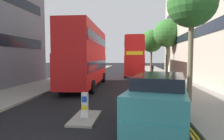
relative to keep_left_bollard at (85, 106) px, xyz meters
The scene contains 14 objects.
sidewalk_right 13.09m from the keep_left_bollard, 60.19° to the left, with size 4.00×80.00×0.14m, color gray.
sidewalk_left 13.09m from the keep_left_bollard, 119.81° to the left, with size 4.00×80.00×0.14m, color gray.
kerb_line_outer 10.35m from the keep_left_bollard, 64.79° to the left, with size 0.10×56.00×0.01m, color yellow.
kerb_line_inner 10.28m from the keep_left_bollard, 65.59° to the left, with size 0.10×56.00×0.01m, color yellow.
traffic_island 0.56m from the keep_left_bollard, 90.00° to the left, with size 1.10×2.20×0.10m, color gray.
keep_left_bollard is the anchor object (origin of this frame).
double_decker_bus_away 9.91m from the keep_left_bollard, 104.02° to the left, with size 3.04×10.88×5.64m.
double_decker_bus_oncoming 20.52m from the keep_left_bollard, 83.10° to the left, with size 3.06×10.88×5.64m.
taxi_minivan 3.31m from the keep_left_bollard, 17.79° to the right, with size 2.87×5.10×2.12m.
pedestrian_far 21.31m from the keep_left_bollard, 76.40° to the left, with size 0.34×0.22×1.62m.
street_tree_near 28.63m from the keep_left_bollard, 78.88° to the left, with size 4.15×4.15×7.74m.
street_tree_mid 24.50m from the keep_left_bollard, 71.83° to the left, with size 4.35×4.35×8.62m.
street_tree_far 8.33m from the keep_left_bollard, 31.88° to the left, with size 2.83×2.83×7.21m.
townhouse_terrace_right 22.91m from the keep_left_bollard, 52.19° to the left, with size 10.08×28.00×13.90m.
Camera 1 is at (2.15, -3.50, 2.79)m, focal length 30.24 mm.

